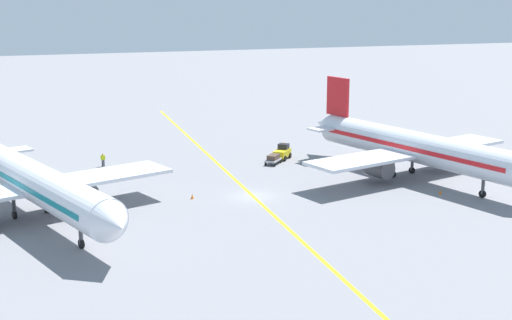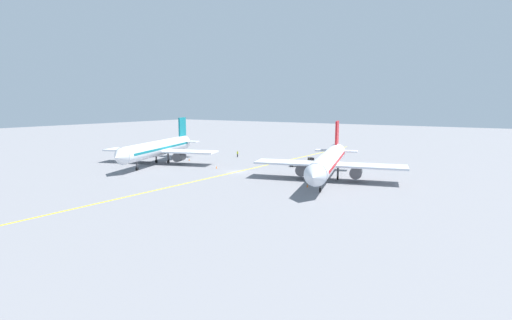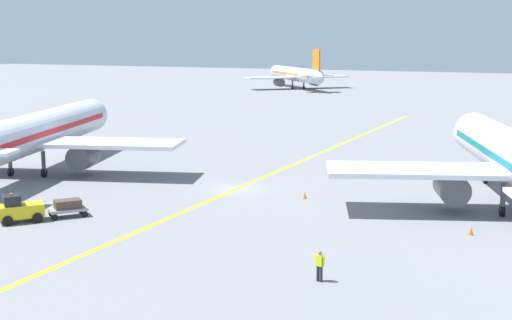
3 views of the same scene
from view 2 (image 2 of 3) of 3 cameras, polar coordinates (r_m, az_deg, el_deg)
name	(u,v)px [view 2 (image 2 of 3)]	position (r m, az deg, el deg)	size (l,w,h in m)	color
ground_plane	(237,172)	(84.64, -2.78, -1.70)	(400.00, 400.00, 0.00)	slate
apron_yellow_centreline	(237,172)	(84.64, -2.78, -1.70)	(0.40, 120.00, 0.01)	yellow
airplane_at_gate	(329,161)	(75.35, 10.33, -0.19)	(28.39, 35.02, 10.60)	silver
airplane_adjacent_stand	(159,148)	(97.99, -13.72, 1.61)	(28.21, 34.61, 10.60)	silver
baggage_tug_white	(309,162)	(93.13, 7.59, -0.30)	(3.12, 3.24, 2.11)	gold
baggage_cart_trailing	(296,163)	(91.91, 5.69, -0.47)	(2.78, 2.87, 1.24)	gray
ground_crew_worker	(238,154)	(107.55, -2.65, 0.90)	(0.56, 0.31, 1.68)	#23232D
traffic_cone_near_nose	(307,186)	(69.85, 7.36, -3.64)	(0.32, 0.32, 0.55)	orange
traffic_cone_mid_apron	(189,160)	(102.18, -9.52, 0.05)	(0.32, 0.32, 0.55)	orange
traffic_cone_by_wingtip	(371,167)	(93.12, 16.15, -0.94)	(0.32, 0.32, 0.55)	orange
traffic_cone_far_edge	(216,167)	(89.32, -5.67, -1.03)	(0.32, 0.32, 0.55)	orange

